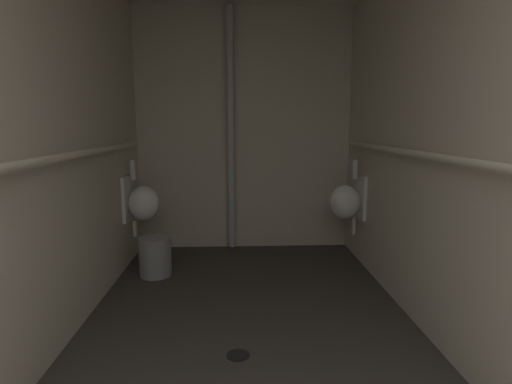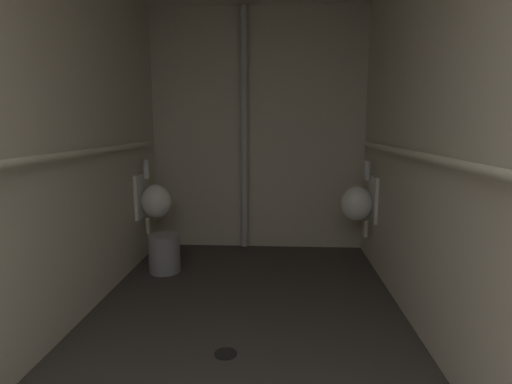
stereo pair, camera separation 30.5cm
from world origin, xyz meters
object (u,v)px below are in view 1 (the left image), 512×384
at_px(floor_drain, 238,355).
at_px(waste_bin, 155,257).
at_px(urinal_right_mid, 347,201).
at_px(urinal_left_mid, 141,202).
at_px(standpipe_back_wall, 231,131).

distance_m(floor_drain, waste_bin, 1.56).
xyz_separation_m(urinal_right_mid, waste_bin, (-1.84, -0.31, -0.45)).
height_order(urinal_right_mid, waste_bin, urinal_right_mid).
distance_m(urinal_left_mid, floor_drain, 2.02).
height_order(standpipe_back_wall, waste_bin, standpipe_back_wall).
xyz_separation_m(urinal_left_mid, standpipe_back_wall, (0.86, 0.47, 0.67)).
xyz_separation_m(standpipe_back_wall, waste_bin, (-0.69, -0.79, -1.12)).
xyz_separation_m(floor_drain, waste_bin, (-0.75, 1.36, 0.17)).
bearing_deg(urinal_left_mid, floor_drain, -61.04).
distance_m(urinal_right_mid, standpipe_back_wall, 1.42).
distance_m(urinal_left_mid, urinal_right_mid, 2.02).
bearing_deg(standpipe_back_wall, floor_drain, -88.25).
bearing_deg(urinal_left_mid, urinal_right_mid, -0.39).
bearing_deg(urinal_right_mid, urinal_left_mid, 179.61).
relative_size(standpipe_back_wall, waste_bin, 7.19).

